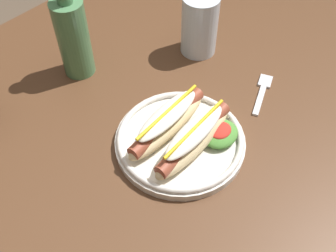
{
  "coord_description": "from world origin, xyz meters",
  "views": [
    {
      "loc": [
        -0.31,
        -0.4,
        1.33
      ],
      "look_at": [
        0.04,
        -0.09,
        0.77
      ],
      "focal_mm": 42.41,
      "sensor_mm": 36.0,
      "label": 1
    }
  ],
  "objects_px": {
    "fork": "(262,91)",
    "glass_bottle": "(73,35)",
    "water_cup": "(200,25)",
    "hot_dog_plate": "(182,136)"
  },
  "relations": [
    {
      "from": "water_cup",
      "to": "glass_bottle",
      "type": "relative_size",
      "value": 0.58
    },
    {
      "from": "hot_dog_plate",
      "to": "fork",
      "type": "distance_m",
      "value": 0.22
    },
    {
      "from": "water_cup",
      "to": "glass_bottle",
      "type": "height_order",
      "value": "glass_bottle"
    },
    {
      "from": "hot_dog_plate",
      "to": "water_cup",
      "type": "distance_m",
      "value": 0.28
    },
    {
      "from": "fork",
      "to": "glass_bottle",
      "type": "bearing_deg",
      "value": 100.31
    },
    {
      "from": "fork",
      "to": "water_cup",
      "type": "relative_size",
      "value": 0.87
    },
    {
      "from": "hot_dog_plate",
      "to": "fork",
      "type": "relative_size",
      "value": 2.03
    },
    {
      "from": "water_cup",
      "to": "glass_bottle",
      "type": "bearing_deg",
      "value": 146.78
    },
    {
      "from": "water_cup",
      "to": "glass_bottle",
      "type": "xyz_separation_m",
      "value": [
        -0.23,
        0.15,
        0.03
      ]
    },
    {
      "from": "fork",
      "to": "water_cup",
      "type": "height_order",
      "value": "water_cup"
    }
  ]
}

